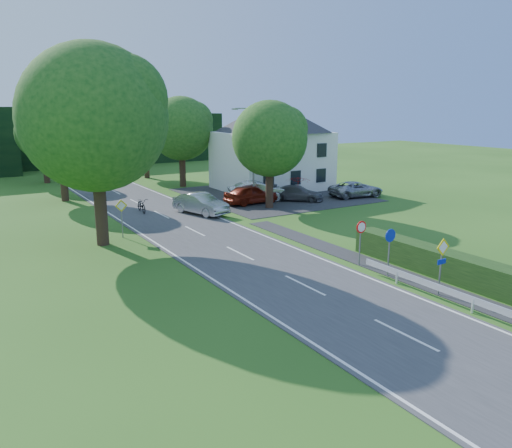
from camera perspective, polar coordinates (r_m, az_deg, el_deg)
road at (r=29.71m, az=-3.77°, el=-2.45°), size 7.00×80.00×0.04m
parking_pad at (r=46.61m, az=1.78°, el=3.36°), size 14.00×16.00×0.04m
line_edge_left at (r=28.40m, az=-9.59°, el=-3.31°), size 0.12×80.00×0.01m
line_edge_right at (r=31.29m, az=1.49°, el=-1.56°), size 0.12×80.00×0.01m
line_centre at (r=29.70m, az=-3.78°, el=-2.40°), size 0.12×80.00×0.01m
tree_main at (r=30.29m, az=-17.80°, el=8.42°), size 9.40×9.40×11.64m
tree_left_far at (r=46.22m, az=-21.38°, el=7.72°), size 7.00×7.00×8.58m
tree_right_far at (r=51.60m, az=-8.50°, el=9.26°), size 7.40×7.40×9.09m
tree_left_back at (r=58.12m, az=-23.10°, el=8.29°), size 6.60×6.60×8.07m
tree_right_back at (r=58.74m, az=-12.51°, el=8.82°), size 6.20×6.20×7.56m
tree_right_mid at (r=39.99m, az=1.58°, el=7.88°), size 7.00×7.00×8.58m
treeline_right at (r=74.56m, az=-15.18°, el=9.36°), size 30.00×5.00×7.00m
house_white at (r=49.65m, az=1.84°, el=9.08°), size 10.60×8.40×8.60m
streetlight at (r=41.43m, az=-0.46°, el=8.32°), size 2.03×0.18×8.00m
sign_priority_right at (r=22.93m, az=20.49°, el=-3.46°), size 0.78×0.09×2.59m
sign_roundabout at (r=24.82m, az=15.04°, el=-2.11°), size 0.64×0.08×2.37m
sign_speed_limit at (r=26.15m, az=11.90°, el=-0.94°), size 0.64×0.11×2.37m
sign_priority_left at (r=32.18m, az=-15.13°, el=1.45°), size 0.78×0.09×2.44m
moving_car at (r=38.28m, az=-6.33°, el=2.33°), size 3.05×5.08×1.58m
motorcycle at (r=39.71m, az=-12.94°, el=2.12°), size 0.89×2.15×1.10m
parked_car_red at (r=42.11m, az=-0.57°, el=3.43°), size 4.79×2.11×1.60m
parked_car_silver_a at (r=43.41m, az=0.19°, el=3.79°), size 5.42×3.27×1.69m
parked_car_grey at (r=43.68m, az=4.76°, el=3.54°), size 4.48×4.41×1.30m
parked_car_silver_b at (r=46.23m, az=11.38°, el=3.93°), size 5.32×3.07×1.39m
parasol at (r=43.90m, az=4.87°, el=4.09°), size 2.80×2.83×2.05m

